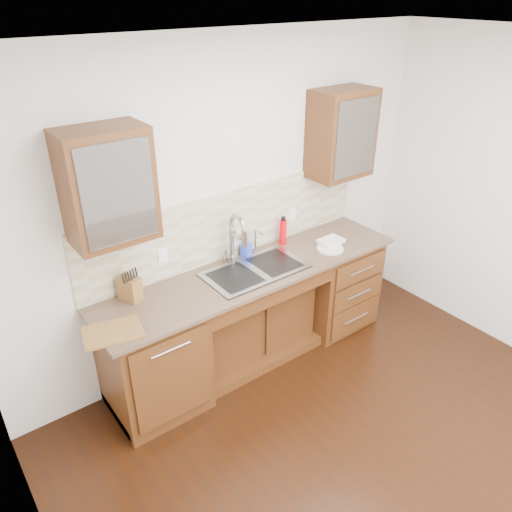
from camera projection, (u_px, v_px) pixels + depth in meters
ground at (374, 468)px, 3.52m from camera, size 4.00×3.50×0.10m
ceiling at (448, 38)px, 2.18m from camera, size 4.00×3.50×0.10m
wall_back at (227, 206)px, 4.11m from camera, size 4.00×0.10×2.70m
wall_left at (31, 500)px, 1.77m from camera, size 0.10×3.50×2.70m
base_cabinet_left at (153, 360)px, 3.80m from camera, size 0.70×0.62×0.88m
base_cabinet_center at (247, 320)px, 4.40m from camera, size 1.20×0.44×0.70m
base_cabinet_right at (332, 281)px, 4.80m from camera, size 0.70×0.62×0.88m
countertop at (254, 271)px, 4.07m from camera, size 2.70×0.65×0.03m
backsplash at (232, 224)px, 4.14m from camera, size 2.70×0.02×0.59m
sink at (255, 280)px, 4.09m from camera, size 0.84×0.46×0.19m
faucet at (232, 241)px, 4.08m from camera, size 0.04×0.04×0.40m
filter_tap at (255, 241)px, 4.26m from camera, size 0.02×0.02×0.24m
upper_cabinet_left at (107, 186)px, 3.18m from camera, size 0.55×0.34×0.75m
upper_cabinet_right at (341, 134)px, 4.28m from camera, size 0.55×0.34×0.75m
outlet_left at (163, 256)px, 3.83m from camera, size 0.08×0.01×0.12m
outlet_right at (292, 215)px, 4.51m from camera, size 0.08×0.01×0.12m
soap_bottle at (246, 247)px, 4.24m from camera, size 0.10×0.10×0.17m
water_bottle at (283, 232)px, 4.41m from camera, size 0.07×0.07×0.23m
plate at (330, 249)px, 4.37m from camera, size 0.30×0.30×0.01m
dish_towel at (331, 241)px, 4.44m from camera, size 0.22×0.16×0.03m
knife_block at (130, 289)px, 3.64m from camera, size 0.16×0.19×0.19m
cutting_board at (113, 332)px, 3.32m from camera, size 0.43×0.35×0.02m
cup_left_a at (102, 195)px, 3.18m from camera, size 0.14×0.14×0.11m
cup_left_b at (127, 190)px, 3.27m from camera, size 0.10×0.10×0.08m
cup_right_a at (336, 141)px, 4.28m from camera, size 0.13×0.13×0.09m
cup_right_b at (345, 139)px, 4.33m from camera, size 0.11×0.11×0.10m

